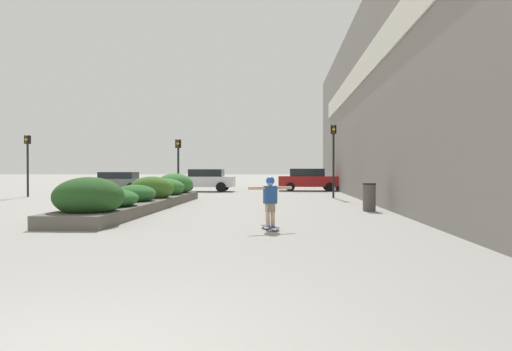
{
  "coord_description": "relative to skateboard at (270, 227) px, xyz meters",
  "views": [
    {
      "loc": [
        1.65,
        -3.25,
        1.45
      ],
      "look_at": [
        0.6,
        14.72,
        1.23
      ],
      "focal_mm": 32.0,
      "sensor_mm": 36.0,
      "label": 1
    }
  ],
  "objects": [
    {
      "name": "building_wall_right",
      "position": [
        4.37,
        10.98,
        4.72
      ],
      "size": [
        0.67,
        42.32,
        9.55
      ],
      "color": "gray",
      "rests_on": "ground_plane"
    },
    {
      "name": "traffic_light_far_left",
      "position": [
        -13.39,
        12.72,
        2.2
      ],
      "size": [
        0.28,
        0.3,
        3.31
      ],
      "color": "black",
      "rests_on": "ground_plane"
    },
    {
      "name": "car_center_left",
      "position": [
        -4.97,
        19.58,
        0.73
      ],
      "size": [
        4.06,
        1.92,
        1.5
      ],
      "rotation": [
        0.0,
        0.0,
        1.57
      ],
      "color": "silver",
      "rests_on": "ground_plane"
    },
    {
      "name": "planter_box",
      "position": [
        -4.91,
        5.99,
        0.46
      ],
      "size": [
        1.98,
        12.55,
        1.28
      ],
      "color": "#605B54",
      "rests_on": "ground_plane"
    },
    {
      "name": "trash_bin",
      "position": [
        3.35,
        5.27,
        0.43
      ],
      "size": [
        0.46,
        0.46,
        0.99
      ],
      "color": "#514C47",
      "rests_on": "ground_plane"
    },
    {
      "name": "traffic_light_right",
      "position": [
        2.92,
        12.76,
        2.48
      ],
      "size": [
        0.28,
        0.3,
        3.77
      ],
      "color": "black",
      "rests_on": "ground_plane"
    },
    {
      "name": "traffic_light_left",
      "position": [
        -5.29,
        13.12,
        2.06
      ],
      "size": [
        0.28,
        0.3,
        3.08
      ],
      "color": "black",
      "rests_on": "ground_plane"
    },
    {
      "name": "skateboard",
      "position": [
        0.0,
        0.0,
        0.0
      ],
      "size": [
        0.48,
        0.72,
        0.09
      ],
      "rotation": [
        0.0,
        0.0,
        0.42
      ],
      "color": "navy",
      "rests_on": "ground_plane"
    },
    {
      "name": "car_leftmost",
      "position": [
        -11.08,
        19.69,
        0.63
      ],
      "size": [
        4.32,
        1.9,
        1.31
      ],
      "rotation": [
        0.0,
        0.0,
        1.57
      ],
      "color": "slate",
      "rests_on": "ground_plane"
    },
    {
      "name": "car_center_right",
      "position": [
        2.11,
        20.95,
        0.74
      ],
      "size": [
        4.28,
        1.95,
        1.55
      ],
      "rotation": [
        0.0,
        0.0,
        -1.57
      ],
      "color": "maroon",
      "rests_on": "ground_plane"
    },
    {
      "name": "skateboarder",
      "position": [
        0.0,
        0.0,
        0.75
      ],
      "size": [
        1.05,
        0.52,
        1.2
      ],
      "rotation": [
        0.0,
        0.0,
        0.42
      ],
      "color": "tan",
      "rests_on": "skateboard"
    }
  ]
}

